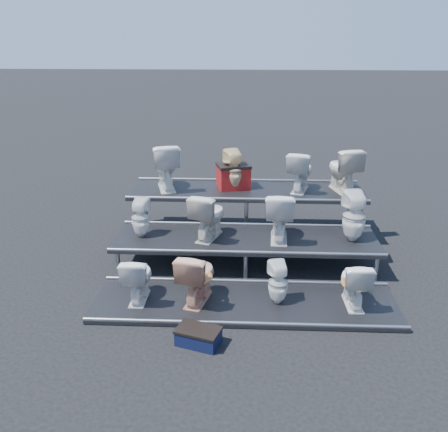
{
  "coord_description": "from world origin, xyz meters",
  "views": [
    {
      "loc": [
        -0.0,
        -7.37,
        3.63
      ],
      "look_at": [
        -0.36,
        0.1,
        0.79
      ],
      "focal_mm": 40.0,
      "sensor_mm": 36.0,
      "label": 1
    }
  ],
  "objects_px": {
    "toilet_8": "(165,166)",
    "toilet_9": "(234,170)",
    "toilet_7": "(354,216)",
    "toilet_1": "(197,276)",
    "toilet_6": "(279,215)",
    "toilet_11": "(343,169)",
    "toilet_0": "(138,278)",
    "toilet_10": "(300,171)",
    "red_crate": "(233,177)",
    "toilet_3": "(354,282)",
    "toilet_5": "(209,215)",
    "toilet_4": "(141,218)",
    "step_stool": "(198,337)",
    "toilet_2": "(278,283)"
  },
  "relations": [
    {
      "from": "toilet_1",
      "to": "toilet_10",
      "type": "height_order",
      "value": "toilet_10"
    },
    {
      "from": "toilet_4",
      "to": "toilet_8",
      "type": "distance_m",
      "value": 1.41
    },
    {
      "from": "toilet_0",
      "to": "toilet_1",
      "type": "relative_size",
      "value": 0.89
    },
    {
      "from": "toilet_1",
      "to": "toilet_6",
      "type": "height_order",
      "value": "toilet_6"
    },
    {
      "from": "toilet_10",
      "to": "toilet_11",
      "type": "xyz_separation_m",
      "value": [
        0.75,
        0.0,
        0.04
      ]
    },
    {
      "from": "toilet_1",
      "to": "toilet_10",
      "type": "distance_m",
      "value": 3.16
    },
    {
      "from": "toilet_7",
      "to": "toilet_11",
      "type": "relative_size",
      "value": 0.99
    },
    {
      "from": "toilet_3",
      "to": "toilet_7",
      "type": "relative_size",
      "value": 0.83
    },
    {
      "from": "toilet_8",
      "to": "toilet_9",
      "type": "height_order",
      "value": "toilet_8"
    },
    {
      "from": "toilet_0",
      "to": "toilet_7",
      "type": "bearing_deg",
      "value": -156.71
    },
    {
      "from": "toilet_1",
      "to": "toilet_11",
      "type": "height_order",
      "value": "toilet_11"
    },
    {
      "from": "toilet_7",
      "to": "red_crate",
      "type": "relative_size",
      "value": 1.46
    },
    {
      "from": "toilet_8",
      "to": "toilet_10",
      "type": "relative_size",
      "value": 1.16
    },
    {
      "from": "toilet_7",
      "to": "toilet_3",
      "type": "bearing_deg",
      "value": 71.17
    },
    {
      "from": "toilet_4",
      "to": "toilet_10",
      "type": "relative_size",
      "value": 0.87
    },
    {
      "from": "toilet_9",
      "to": "toilet_11",
      "type": "xyz_separation_m",
      "value": [
        1.95,
        0.0,
        0.04
      ]
    },
    {
      "from": "toilet_11",
      "to": "red_crate",
      "type": "xyz_separation_m",
      "value": [
        -1.95,
        0.1,
        -0.21
      ]
    },
    {
      "from": "toilet_9",
      "to": "toilet_10",
      "type": "bearing_deg",
      "value": 157.63
    },
    {
      "from": "toilet_1",
      "to": "toilet_0",
      "type": "bearing_deg",
      "value": 13.99
    },
    {
      "from": "toilet_1",
      "to": "toilet_3",
      "type": "distance_m",
      "value": 2.13
    },
    {
      "from": "toilet_2",
      "to": "step_stool",
      "type": "distance_m",
      "value": 1.4
    },
    {
      "from": "toilet_5",
      "to": "toilet_2",
      "type": "bearing_deg",
      "value": 148.04
    },
    {
      "from": "toilet_2",
      "to": "toilet_1",
      "type": "bearing_deg",
      "value": -13.27
    },
    {
      "from": "toilet_8",
      "to": "step_stool",
      "type": "relative_size",
      "value": 1.66
    },
    {
      "from": "toilet_5",
      "to": "toilet_7",
      "type": "bearing_deg",
      "value": -160.8
    },
    {
      "from": "toilet_0",
      "to": "toilet_4",
      "type": "xyz_separation_m",
      "value": [
        -0.21,
        1.3,
        0.38
      ]
    },
    {
      "from": "toilet_0",
      "to": "toilet_7",
      "type": "relative_size",
      "value": 0.83
    },
    {
      "from": "toilet_4",
      "to": "toilet_10",
      "type": "bearing_deg",
      "value": -145.98
    },
    {
      "from": "toilet_5",
      "to": "toilet_8",
      "type": "height_order",
      "value": "toilet_8"
    },
    {
      "from": "toilet_2",
      "to": "toilet_6",
      "type": "relative_size",
      "value": 0.76
    },
    {
      "from": "toilet_9",
      "to": "toilet_11",
      "type": "height_order",
      "value": "toilet_11"
    },
    {
      "from": "toilet_3",
      "to": "toilet_9",
      "type": "bearing_deg",
      "value": -58.18
    },
    {
      "from": "toilet_8",
      "to": "toilet_10",
      "type": "bearing_deg",
      "value": 164.72
    },
    {
      "from": "toilet_6",
      "to": "toilet_11",
      "type": "distance_m",
      "value": 1.81
    },
    {
      "from": "toilet_9",
      "to": "toilet_10",
      "type": "relative_size",
      "value": 1.01
    },
    {
      "from": "toilet_4",
      "to": "toilet_7",
      "type": "distance_m",
      "value": 3.38
    },
    {
      "from": "toilet_1",
      "to": "toilet_8",
      "type": "bearing_deg",
      "value": -58.59
    },
    {
      "from": "toilet_0",
      "to": "toilet_7",
      "type": "height_order",
      "value": "toilet_7"
    },
    {
      "from": "toilet_7",
      "to": "toilet_10",
      "type": "bearing_deg",
      "value": -70.08
    },
    {
      "from": "toilet_6",
      "to": "toilet_11",
      "type": "xyz_separation_m",
      "value": [
        1.19,
        1.3,
        0.41
      ]
    },
    {
      "from": "toilet_5",
      "to": "red_crate",
      "type": "height_order",
      "value": "red_crate"
    },
    {
      "from": "toilet_8",
      "to": "step_stool",
      "type": "distance_m",
      "value": 3.84
    },
    {
      "from": "toilet_4",
      "to": "toilet_11",
      "type": "bearing_deg",
      "value": -151.22
    },
    {
      "from": "toilet_11",
      "to": "step_stool",
      "type": "height_order",
      "value": "toilet_11"
    },
    {
      "from": "toilet_7",
      "to": "toilet_8",
      "type": "bearing_deg",
      "value": -31.9
    },
    {
      "from": "toilet_6",
      "to": "toilet_8",
      "type": "distance_m",
      "value": 2.42
    },
    {
      "from": "toilet_1",
      "to": "toilet_6",
      "type": "bearing_deg",
      "value": -118.2
    },
    {
      "from": "toilet_8",
      "to": "red_crate",
      "type": "xyz_separation_m",
      "value": [
        1.23,
        0.1,
        -0.22
      ]
    },
    {
      "from": "toilet_7",
      "to": "step_stool",
      "type": "xyz_separation_m",
      "value": [
        -2.25,
        -2.24,
        -0.77
      ]
    },
    {
      "from": "red_crate",
      "to": "step_stool",
      "type": "xyz_separation_m",
      "value": [
        -0.31,
        -3.64,
        -0.97
      ]
    }
  ]
}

